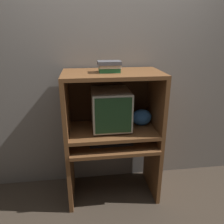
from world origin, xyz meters
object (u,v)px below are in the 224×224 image
(book_stack, at_px, (109,66))
(mouse, at_px, (138,141))
(keyboard, at_px, (111,143))
(snack_bag, at_px, (142,117))
(crt_monitor, at_px, (111,109))

(book_stack, bearing_deg, mouse, -10.48)
(keyboard, xyz_separation_m, snack_bag, (0.35, 0.14, 0.22))
(keyboard, distance_m, mouse, 0.29)
(keyboard, distance_m, snack_bag, 0.44)
(snack_bag, distance_m, book_stack, 0.67)
(mouse, height_order, snack_bag, snack_bag)
(keyboard, height_order, book_stack, book_stack)
(book_stack, bearing_deg, snack_bag, 11.30)
(mouse, xyz_separation_m, book_stack, (-0.30, 0.05, 0.78))
(crt_monitor, height_order, mouse, crt_monitor)
(mouse, bearing_deg, snack_bag, 64.25)
(crt_monitor, relative_size, mouse, 6.07)
(mouse, bearing_deg, book_stack, 169.52)
(crt_monitor, xyz_separation_m, snack_bag, (0.34, 0.03, -0.12))
(keyboard, bearing_deg, book_stack, 93.83)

